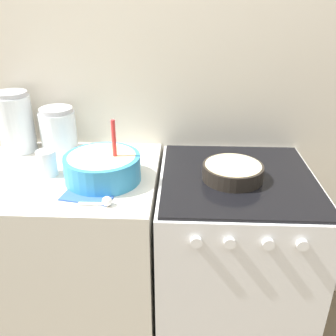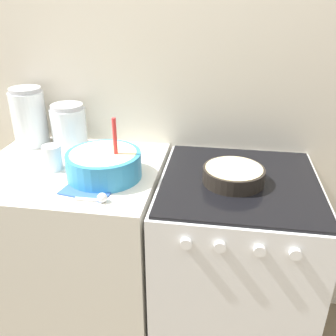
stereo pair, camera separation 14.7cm
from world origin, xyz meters
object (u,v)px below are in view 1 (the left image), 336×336
(storage_jar_left, at_px, (16,126))
(mixing_bowl, at_px, (103,166))
(storage_jar_middle, at_px, (59,133))
(stove, at_px, (230,264))
(baking_pan, at_px, (233,171))
(tin_can, at_px, (47,163))

(storage_jar_left, bearing_deg, mixing_bowl, -32.21)
(mixing_bowl, xyz_separation_m, storage_jar_middle, (-0.26, 0.29, 0.03))
(mixing_bowl, relative_size, storage_jar_middle, 1.44)
(stove, xyz_separation_m, baking_pan, (-0.03, -0.02, 0.48))
(stove, xyz_separation_m, storage_jar_middle, (-0.80, 0.23, 0.54))
(mixing_bowl, height_order, storage_jar_left, storage_jar_left)
(storage_jar_left, xyz_separation_m, tin_can, (0.22, -0.25, -0.07))
(baking_pan, bearing_deg, storage_jar_middle, 161.77)
(stove, height_order, tin_can, tin_can)
(mixing_bowl, bearing_deg, baking_pan, 3.51)
(storage_jar_left, bearing_deg, baking_pan, -14.75)
(stove, bearing_deg, storage_jar_left, 167.01)
(mixing_bowl, distance_m, tin_can, 0.24)
(mixing_bowl, bearing_deg, tin_can, 171.55)
(mixing_bowl, xyz_separation_m, baking_pan, (0.51, 0.03, -0.03))
(baking_pan, distance_m, tin_can, 0.75)
(mixing_bowl, bearing_deg, stove, 5.95)
(mixing_bowl, height_order, tin_can, mixing_bowl)
(mixing_bowl, height_order, storage_jar_middle, mixing_bowl)
(stove, bearing_deg, storage_jar_middle, 164.01)
(storage_jar_left, distance_m, storage_jar_middle, 0.20)
(mixing_bowl, bearing_deg, storage_jar_left, 147.79)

